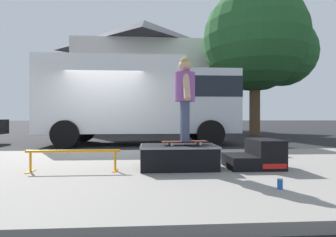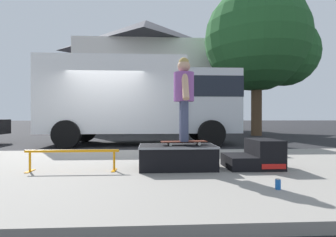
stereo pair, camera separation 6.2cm
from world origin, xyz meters
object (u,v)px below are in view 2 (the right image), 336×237
object	(u,v)px
kicker_ramp	(256,156)
street_tree_main	(263,42)
box_truck	(142,98)
grind_rail	(72,155)
skate_box	(177,156)
skateboard	(184,142)
skater_kid	(184,92)
soda_can	(278,184)

from	to	relation	value
kicker_ramp	street_tree_main	xyz separation A→B (m)	(4.15, 9.61, 4.72)
kicker_ramp	box_truck	world-z (taller)	box_truck
grind_rail	skate_box	bearing A→B (deg)	3.58
skateboard	box_truck	world-z (taller)	box_truck
skateboard	skater_kid	world-z (taller)	skater_kid
skater_kid	box_truck	xyz separation A→B (m)	(-0.92, 5.32, 0.27)
soda_can	box_truck	world-z (taller)	box_truck
box_truck	skateboard	bearing A→B (deg)	-80.20
skate_box	soda_can	xyz separation A→B (m)	(1.10, -1.37, -0.15)
grind_rail	box_truck	bearing A→B (deg)	80.45
skate_box	street_tree_main	xyz separation A→B (m)	(5.52, 9.61, 4.71)
skater_kid	soda_can	size ratio (longest dim) A/B	11.35
box_truck	street_tree_main	size ratio (longest dim) A/B	0.86
kicker_ramp	grind_rail	distance (m)	3.10
skater_kid	skate_box	bearing A→B (deg)	-168.86
skate_box	street_tree_main	size ratio (longest dim) A/B	0.16
soda_can	skater_kid	bearing A→B (deg)	125.38
skateboard	skate_box	bearing A→B (deg)	-168.86
kicker_ramp	street_tree_main	distance (m)	11.48
skateboard	grind_rail	bearing A→B (deg)	-175.96
skate_box	soda_can	distance (m)	1.76
kicker_ramp	soda_can	world-z (taller)	kicker_ramp
skate_box	skater_kid	distance (m)	1.10
skate_box	street_tree_main	bearing A→B (deg)	60.11
grind_rail	box_truck	size ratio (longest dim) A/B	0.22
grind_rail	skater_kid	xyz separation A→B (m)	(1.84, 0.13, 1.05)
skate_box	skateboard	xyz separation A→B (m)	(0.11, 0.02, 0.24)
grind_rail	skater_kid	size ratio (longest dim) A/B	1.05
skater_kid	street_tree_main	bearing A→B (deg)	60.55
box_truck	street_tree_main	distance (m)	8.34
box_truck	soda_can	bearing A→B (deg)	-74.14
soda_can	grind_rail	bearing A→B (deg)	155.94
skate_box	box_truck	distance (m)	5.57
soda_can	skate_box	bearing A→B (deg)	128.75
skate_box	kicker_ramp	distance (m)	1.37
skate_box	skateboard	world-z (taller)	skateboard
street_tree_main	kicker_ramp	bearing A→B (deg)	-113.37
skateboard	street_tree_main	bearing A→B (deg)	60.55
grind_rail	skateboard	size ratio (longest dim) A/B	1.88
skater_kid	street_tree_main	distance (m)	11.59
grind_rail	soda_can	size ratio (longest dim) A/B	11.93
kicker_ramp	skater_kid	xyz separation A→B (m)	(-1.26, 0.02, 1.10)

